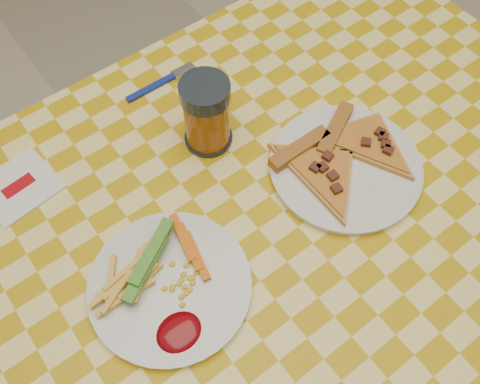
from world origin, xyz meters
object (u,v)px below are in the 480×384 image
(plate_right, at_px, (345,168))
(drink_glass, at_px, (207,114))
(plate_left, at_px, (170,286))
(table, at_px, (257,248))

(plate_right, height_order, drink_glass, drink_glass)
(plate_right, bearing_deg, plate_left, -179.98)
(plate_right, relative_size, drink_glass, 1.85)
(table, relative_size, drink_glass, 9.58)
(plate_left, height_order, drink_glass, drink_glass)
(plate_left, relative_size, drink_glass, 1.75)
(table, distance_m, plate_left, 0.18)
(table, xyz_separation_m, plate_left, (-0.16, 0.00, 0.08))
(table, relative_size, plate_right, 5.18)
(drink_glass, bearing_deg, table, -101.41)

